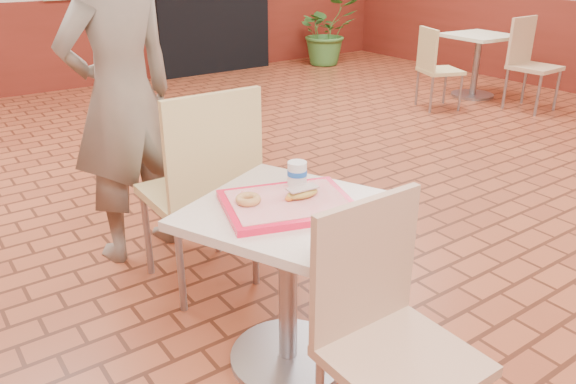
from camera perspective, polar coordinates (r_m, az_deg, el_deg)
wainscot_band at (r=3.25m, az=15.55°, el=4.05°), size 8.00×10.00×1.00m
main_table at (r=2.12m, az=0.00°, el=-7.04°), size 0.65×0.65×0.68m
chair_main_front at (r=1.76m, az=9.98°, el=-13.43°), size 0.40×0.40×0.87m
chair_main_back at (r=2.59m, az=-8.52°, el=0.97°), size 0.46×0.46×0.99m
customer at (r=2.94m, az=-16.47°, el=9.20°), size 0.69×0.52×1.71m
serving_tray at (r=2.01m, az=0.00°, el=-1.21°), size 0.45×0.35×0.03m
ring_donut at (r=1.98m, az=-4.06°, el=-0.74°), size 0.12×0.12×0.03m
long_john_donut at (r=2.01m, az=1.40°, el=-0.10°), size 0.14×0.07×0.04m
paper_cup at (r=2.11m, az=0.94°, el=1.90°), size 0.07×0.07×0.09m
second_table at (r=6.67m, az=18.70°, el=13.05°), size 0.64×0.64×0.68m
chair_second_left at (r=6.01m, az=14.71°, el=12.43°), size 0.49×0.49×0.81m
chair_second_front at (r=6.32m, az=23.29°, el=12.32°), size 0.44×0.44×0.91m
potted_plant at (r=8.22m, az=3.95°, el=15.99°), size 0.99×0.91×0.92m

